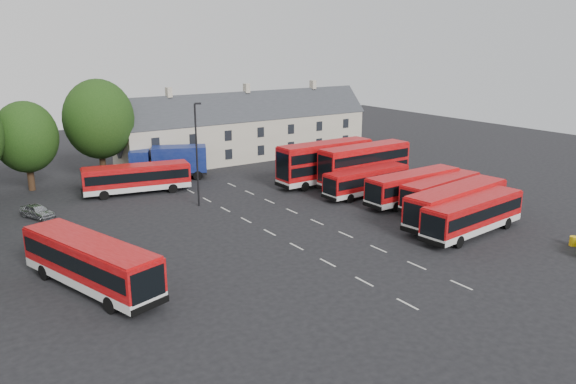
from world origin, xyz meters
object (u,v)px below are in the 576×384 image
bus_dd_south (365,163)px  lamppost (197,152)px  grit_bin (573,241)px  bus_west (90,260)px  box_truck (170,161)px  bus_row_a (473,213)px  silver_car (37,211)px

bus_dd_south → lamppost: bearing=167.8°
lamppost → bus_dd_south: bearing=-10.2°
grit_bin → lamppost: size_ratio=0.08×
bus_west → box_truck: box_truck is taller
bus_row_a → lamppost: 25.68m
silver_car → lamppost: lamppost is taller
box_truck → bus_dd_south: bearing=-19.2°
bus_row_a → bus_west: bus_west is taller
bus_west → silver_car: bearing=-17.2°
bus_dd_south → bus_row_a: bearing=-102.1°
bus_dd_south → grit_bin: size_ratio=14.98×
bus_dd_south → silver_car: bus_dd_south is taller
bus_row_a → silver_car: bus_row_a is taller
bus_dd_south → bus_west: (-32.30, -10.19, -0.60)m
grit_bin → lamppost: bearing=126.8°
bus_west → silver_car: size_ratio=3.26×
bus_west → lamppost: bearing=-63.0°
bus_row_a → silver_car: size_ratio=3.02×
bus_dd_south → silver_car: size_ratio=3.04×
silver_car → box_truck: bearing=1.3°
lamppost → box_truck: bearing=80.5°
grit_bin → lamppost: (-19.82, 26.54, 4.99)m
box_truck → grit_bin: (17.81, -38.58, -1.75)m
bus_row_a → bus_dd_south: bus_dd_south is taller
box_truck → lamppost: lamppost is taller
bus_west → grit_bin: bus_west is taller
bus_west → box_truck: bearing=-49.0°
bus_west → lamppost: 19.69m
bus_dd_south → box_truck: bearing=134.9°
box_truck → silver_car: 17.59m
bus_row_a → box_truck: 34.99m
silver_car → lamppost: size_ratio=0.37×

